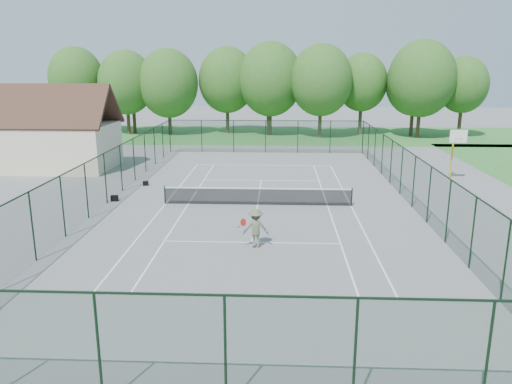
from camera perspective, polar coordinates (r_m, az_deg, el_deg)
ground at (r=29.42m, az=0.17°, el=-1.48°), size 140.00×140.00×0.00m
grass_far at (r=58.84m, az=1.40°, el=6.54°), size 80.00×16.00×0.01m
court_lines at (r=29.42m, az=0.17°, el=-1.48°), size 11.05×23.85×0.01m
tennis_net at (r=29.27m, az=0.18°, el=-0.40°), size 11.08×0.08×1.10m
fence_enclosure at (r=29.03m, az=0.18°, el=1.48°), size 18.05×36.05×3.02m
utility_building at (r=42.24m, az=-21.61°, el=6.70°), size 8.60×6.27×6.63m
tree_line_far at (r=58.32m, az=1.44°, el=12.38°), size 39.40×6.40×9.70m
basketball_goal at (r=38.04m, az=21.85°, el=5.08°), size 1.20×1.43×3.65m
sports_bag_a at (r=31.40m, az=-15.87°, el=-0.69°), size 0.47×0.32×0.35m
sports_bag_b at (r=34.90m, az=-12.50°, el=0.97°), size 0.44×0.34×0.30m
tennis_player at (r=22.50m, az=-0.03°, el=-4.14°), size 2.19×0.91×1.80m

